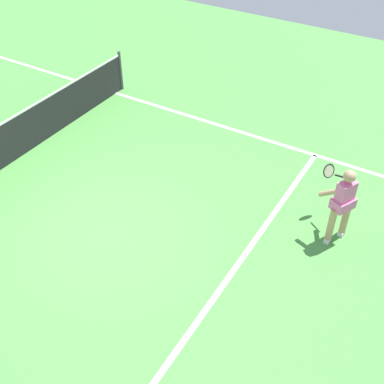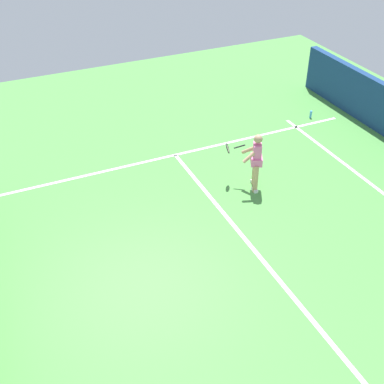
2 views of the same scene
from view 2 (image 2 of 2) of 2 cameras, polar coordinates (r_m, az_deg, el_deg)
ground_plane at (r=10.71m, az=-5.33°, el=-10.16°), size 23.90×23.90×0.00m
service_line_marking at (r=11.52m, az=6.87°, el=-6.35°), size 8.94×0.10×0.01m
sideline_right_marking at (r=14.12m, az=-11.55°, el=1.84°), size 0.10×16.39×0.01m
tennis_player at (r=13.00m, az=7.04°, el=3.62°), size 1.04×0.82×1.55m
water_bottle at (r=17.18m, az=13.06°, el=8.41°), size 0.07×0.07×0.24m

